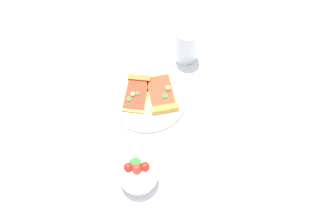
% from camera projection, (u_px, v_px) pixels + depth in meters
% --- Properties ---
extents(ground_plane, '(2.40, 2.40, 0.00)m').
position_uv_depth(ground_plane, '(146.00, 108.00, 0.98)').
color(ground_plane, silver).
rests_on(ground_plane, ground).
extents(plate, '(0.24, 0.24, 0.01)m').
position_uv_depth(plate, '(148.00, 97.00, 0.99)').
color(plate, white).
rests_on(plate, ground_plane).
extents(pizza_slice_near, '(0.13, 0.15, 0.02)m').
position_uv_depth(pizza_slice_near, '(137.00, 91.00, 0.99)').
color(pizza_slice_near, gold).
rests_on(pizza_slice_near, plate).
extents(pizza_slice_far, '(0.16, 0.15, 0.02)m').
position_uv_depth(pizza_slice_far, '(162.00, 95.00, 0.98)').
color(pizza_slice_far, '#E5B256').
rests_on(pizza_slice_far, plate).
extents(salad_bowl, '(0.10, 0.10, 0.08)m').
position_uv_depth(salad_bowl, '(138.00, 173.00, 0.84)').
color(salad_bowl, white).
rests_on(salad_bowl, ground_plane).
extents(soda_glass, '(0.08, 0.08, 0.12)m').
position_uv_depth(soda_glass, '(186.00, 44.00, 1.03)').
color(soda_glass, silver).
rests_on(soda_glass, ground_plane).
extents(paper_napkin, '(0.14, 0.14, 0.00)m').
position_uv_depth(paper_napkin, '(197.00, 152.00, 0.91)').
color(paper_napkin, silver).
rests_on(paper_napkin, ground_plane).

